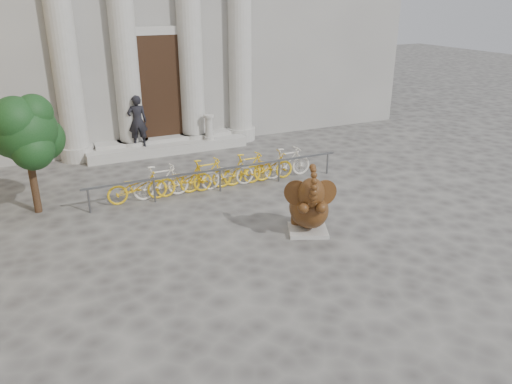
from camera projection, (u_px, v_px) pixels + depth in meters
name	position (u px, v px, depth m)	size (l,w,h in m)	color
ground	(284.00, 264.00, 11.01)	(80.00, 80.00, 0.00)	#474442
entrance_steps	(168.00, 147.00, 18.86)	(6.00, 1.20, 0.36)	#A8A59E
elephant_statue	(309.00, 207.00, 12.23)	(1.29, 1.51, 1.90)	#A8A59E
bike_rack	(216.00, 173.00, 15.13)	(8.00, 0.53, 1.00)	slate
tree	(26.00, 132.00, 12.86)	(1.86, 1.69, 3.23)	#332114
pedestrian	(137.00, 121.00, 17.94)	(0.69, 0.45, 1.88)	black
balustrade_post	(209.00, 128.00, 19.00)	(0.39, 0.39, 0.96)	#A8A59E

